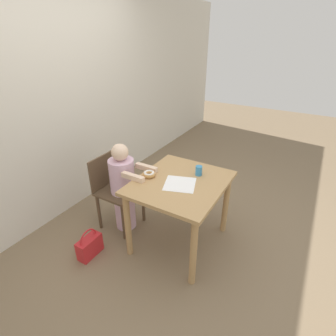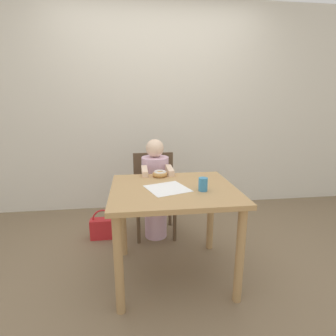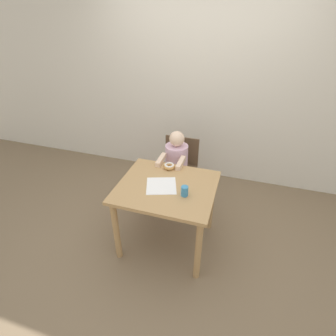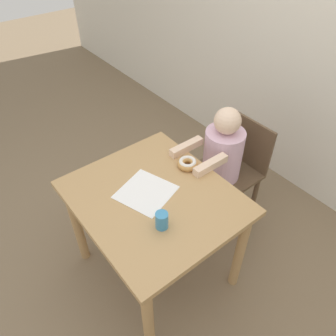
% 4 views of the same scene
% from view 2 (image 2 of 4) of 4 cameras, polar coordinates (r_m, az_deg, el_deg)
% --- Properties ---
extents(ground_plane, '(12.00, 12.00, 0.00)m').
position_cam_2_polar(ground_plane, '(2.28, 1.10, -22.04)').
color(ground_plane, '#7A664C').
extents(wall_back, '(8.00, 0.05, 2.50)m').
position_cam_2_polar(wall_back, '(3.32, -2.70, 12.54)').
color(wall_back, silver).
rests_on(wall_back, ground_plane).
extents(dining_table, '(0.92, 0.81, 0.73)m').
position_cam_2_polar(dining_table, '(1.98, 1.18, -7.59)').
color(dining_table, tan).
rests_on(dining_table, ground_plane).
extents(chair, '(0.42, 0.41, 0.83)m').
position_cam_2_polar(chair, '(2.72, -2.94, -4.99)').
color(chair, brown).
rests_on(chair, ground_plane).
extents(child_figure, '(0.27, 0.49, 1.00)m').
position_cam_2_polar(child_figure, '(2.60, -2.75, -4.81)').
color(child_figure, silver).
rests_on(child_figure, ground_plane).
extents(donut, '(0.12, 0.12, 0.05)m').
position_cam_2_polar(donut, '(2.21, -1.76, -1.22)').
color(donut, tan).
rests_on(donut, dining_table).
extents(napkin, '(0.35, 0.35, 0.00)m').
position_cam_2_polar(napkin, '(1.91, -0.13, -4.49)').
color(napkin, white).
rests_on(napkin, dining_table).
extents(handbag, '(0.26, 0.12, 0.31)m').
position_cam_2_polar(handbag, '(2.80, -13.88, -12.46)').
color(handbag, red).
rests_on(handbag, ground_plane).
extents(cup, '(0.07, 0.07, 0.10)m').
position_cam_2_polar(cup, '(1.88, 7.63, -3.54)').
color(cup, teal).
rests_on(cup, dining_table).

